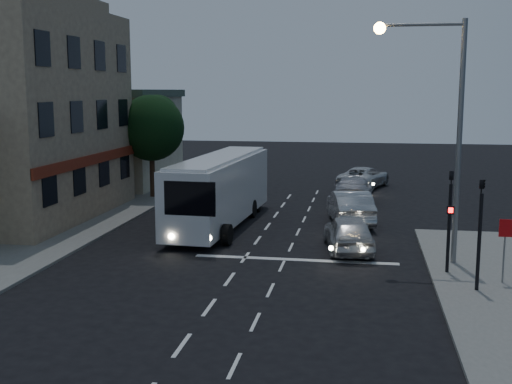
% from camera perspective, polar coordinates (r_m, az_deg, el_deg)
% --- Properties ---
extents(ground, '(120.00, 120.00, 0.00)m').
position_cam_1_polar(ground, '(23.70, -1.86, -7.07)').
color(ground, black).
extents(sidewalk_far, '(12.00, 50.00, 0.12)m').
position_cam_1_polar(sidewalk_far, '(35.62, -20.13, -2.06)').
color(sidewalk_far, slate).
rests_on(sidewalk_far, ground).
extents(road_markings, '(8.00, 30.55, 0.01)m').
position_cam_1_polar(road_markings, '(26.65, 2.28, -5.24)').
color(road_markings, silver).
rests_on(road_markings, ground).
extents(tour_bus, '(2.96, 11.28, 3.43)m').
position_cam_1_polar(tour_bus, '(31.22, -3.20, 0.33)').
color(tour_bus, silver).
rests_on(tour_bus, ground).
extents(car_suv, '(2.44, 4.66, 1.51)m').
position_cam_1_polar(car_suv, '(26.76, 8.23, -3.62)').
color(car_suv, silver).
rests_on(car_suv, ground).
extents(car_sedan_a, '(2.63, 5.28, 1.66)m').
position_cam_1_polar(car_sedan_a, '(32.20, 8.36, -1.34)').
color(car_sedan_a, '#BBBBBB').
rests_on(car_sedan_a, ground).
extents(car_sedan_b, '(2.30, 5.47, 1.58)m').
position_cam_1_polar(car_sedan_b, '(38.26, 8.61, 0.23)').
color(car_sedan_b, '#A2A2AA').
rests_on(car_sedan_b, ground).
extents(car_sedan_c, '(3.91, 5.66, 1.44)m').
position_cam_1_polar(car_sedan_c, '(44.26, 9.56, 1.31)').
color(car_sedan_c, silver).
rests_on(car_sedan_c, ground).
extents(traffic_signal_main, '(0.25, 0.35, 4.10)m').
position_cam_1_polar(traffic_signal_main, '(23.66, 16.86, -1.47)').
color(traffic_signal_main, black).
rests_on(traffic_signal_main, sidewalk_near).
extents(traffic_signal_side, '(0.18, 0.15, 4.10)m').
position_cam_1_polar(traffic_signal_side, '(21.84, 19.32, -2.44)').
color(traffic_signal_side, black).
rests_on(traffic_signal_side, sidewalk_near).
extents(regulatory_sign, '(0.45, 0.12, 2.20)m').
position_cam_1_polar(regulatory_sign, '(23.12, 21.26, -4.02)').
color(regulatory_sign, slate).
rests_on(regulatory_sign, sidewalk_near).
extents(streetlight, '(3.32, 0.44, 9.00)m').
position_cam_1_polar(streetlight, '(24.69, 16.21, 6.73)').
color(streetlight, slate).
rests_on(streetlight, sidewalk_near).
extents(low_building_north, '(9.40, 9.40, 6.50)m').
position_cam_1_polar(low_building_north, '(46.11, -13.52, 4.83)').
color(low_building_north, '#BFB5A1').
rests_on(low_building_north, sidewalk_far).
extents(street_tree, '(4.00, 4.00, 6.20)m').
position_cam_1_polar(street_tree, '(39.51, -9.31, 5.90)').
color(street_tree, black).
rests_on(street_tree, sidewalk_far).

